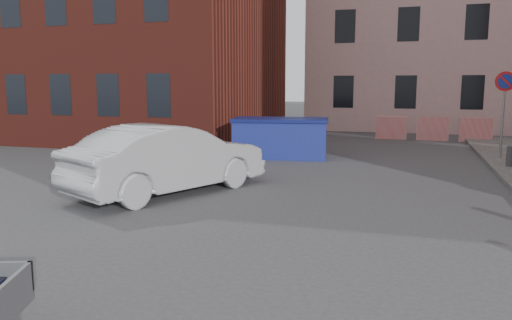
% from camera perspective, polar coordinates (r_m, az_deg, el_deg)
% --- Properties ---
extents(ground, '(120.00, 120.00, 0.00)m').
position_cam_1_polar(ground, '(8.48, -6.34, -7.75)').
color(ground, '#38383A').
rests_on(ground, ground).
extents(far_building, '(6.00, 6.00, 8.00)m').
position_cam_1_polar(far_building, '(37.57, -21.48, 10.56)').
color(far_building, maroon).
rests_on(far_building, ground).
extents(no_parking_sign, '(0.60, 0.09, 2.65)m').
position_cam_1_polar(no_parking_sign, '(17.15, 26.52, 6.52)').
color(no_parking_sign, gray).
rests_on(no_parking_sign, sidewalk).
extents(barriers, '(4.70, 0.18, 1.00)m').
position_cam_1_polar(barriers, '(22.54, 19.52, 3.38)').
color(barriers, red).
rests_on(barriers, ground).
extents(dumpster, '(3.28, 2.04, 1.29)m').
position_cam_1_polar(dumpster, '(16.36, 2.80, 2.57)').
color(dumpster, navy).
rests_on(dumpster, ground).
extents(silver_car, '(3.41, 4.87, 1.52)m').
position_cam_1_polar(silver_car, '(11.15, -9.90, 0.15)').
color(silver_car, '#A7AAAF').
rests_on(silver_car, ground).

